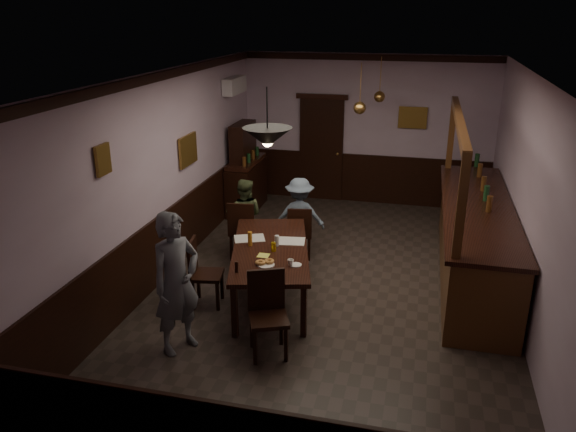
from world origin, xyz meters
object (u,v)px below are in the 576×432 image
(person_seated_left, at_px, (244,216))
(pendant_brass_mid, at_px, (360,108))
(person_seated_right, at_px, (299,216))
(dining_table, at_px, (270,252))
(pendant_brass_far, at_px, (379,97))
(chair_side, at_px, (201,270))
(soda_can, at_px, (274,247))
(chair_far_right, at_px, (300,231))
(chair_far_left, at_px, (243,228))
(chair_near, at_px, (268,309))
(bar_counter, at_px, (474,239))
(coffee_cup, at_px, (291,262))
(sideboard, at_px, (246,176))
(pendant_iron, at_px, (267,137))
(person_standing, at_px, (176,283))

(person_seated_left, distance_m, pendant_brass_mid, 2.55)
(person_seated_right, bearing_deg, dining_table, 78.97)
(pendant_brass_far, bearing_deg, chair_side, -115.33)
(soda_can, bearing_deg, person_seated_right, 91.00)
(chair_far_right, bearing_deg, chair_far_left, 4.05)
(chair_near, relative_size, bar_counter, 0.24)
(coffee_cup, bearing_deg, person_seated_right, 85.11)
(person_seated_right, relative_size, coffee_cup, 15.85)
(sideboard, xyz_separation_m, pendant_brass_mid, (2.31, -1.09, 1.60))
(person_seated_left, bearing_deg, pendant_brass_far, -136.90)
(person_seated_left, xyz_separation_m, pendant_brass_mid, (1.69, 0.93, 1.67))
(pendant_iron, bearing_deg, soda_can, 100.59)
(soda_can, bearing_deg, pendant_iron, -79.41)
(person_standing, xyz_separation_m, soda_can, (0.78, 1.37, -0.05))
(bar_counter, xyz_separation_m, pendant_brass_far, (-1.69, 2.27, 1.69))
(person_standing, bearing_deg, chair_far_left, 30.61)
(pendant_brass_far, bearing_deg, person_seated_right, -116.90)
(chair_far_right, relative_size, coffee_cup, 10.99)
(chair_side, distance_m, person_seated_left, 1.81)
(sideboard, bearing_deg, chair_near, -69.37)
(dining_table, bearing_deg, coffee_cup, -50.91)
(person_seated_right, relative_size, sideboard, 0.73)
(soda_can, xyz_separation_m, pendant_iron, (0.13, -0.67, 1.63))
(person_seated_right, distance_m, sideboard, 2.33)
(dining_table, height_order, coffee_cup, coffee_cup)
(person_seated_left, bearing_deg, chair_side, 82.58)
(chair_near, bearing_deg, soda_can, 78.57)
(pendant_brass_far, bearing_deg, dining_table, -106.39)
(chair_far_right, distance_m, soda_can, 1.49)
(chair_side, bearing_deg, pendant_brass_far, -35.24)
(chair_far_right, height_order, pendant_iron, pendant_iron)
(dining_table, bearing_deg, bar_counter, 26.19)
(person_seated_left, bearing_deg, pendant_brass_mid, -157.85)
(person_seated_left, xyz_separation_m, pendant_brass_far, (1.89, 2.24, 1.67))
(sideboard, bearing_deg, coffee_cup, -64.65)
(pendant_brass_mid, bearing_deg, dining_table, -110.49)
(chair_side, bearing_deg, bar_counter, -73.68)
(person_standing, bearing_deg, bar_counter, -21.51)
(chair_far_left, distance_m, bar_counter, 3.53)
(chair_far_right, bearing_deg, person_seated_right, -87.37)
(person_seated_left, distance_m, coffee_cup, 2.26)
(chair_far_left, bearing_deg, chair_near, 107.93)
(dining_table, bearing_deg, pendant_brass_mid, 69.51)
(person_standing, distance_m, sideboard, 4.94)
(chair_far_right, relative_size, chair_near, 0.88)
(chair_near, bearing_deg, pendant_iron, 80.05)
(dining_table, bearing_deg, sideboard, 112.99)
(person_standing, bearing_deg, pendant_iron, -23.04)
(person_seated_right, bearing_deg, soda_can, 81.60)
(coffee_cup, distance_m, pendant_brass_far, 4.44)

